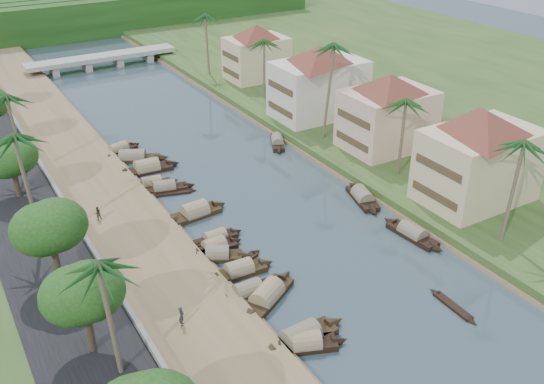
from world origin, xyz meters
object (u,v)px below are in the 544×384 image
building_near (480,155)px  person_near (182,316)px  sampan_0 (301,338)px  sampan_1 (306,344)px  bridge (102,59)px

building_near → person_near: size_ratio=8.46×
person_near → building_near: bearing=-53.5°
sampan_0 → sampan_1: (-0.03, -0.77, -0.01)m
sampan_0 → person_near: bearing=139.4°
bridge → building_near: 76.54m
building_near → person_near: bearing=-175.9°
sampan_1 → bridge: bearing=105.1°
building_near → sampan_0: (-28.22, -8.44, -5.97)m
bridge → person_near: person_near is taller
building_near → sampan_0: size_ratio=1.67×
sampan_1 → person_near: (-7.61, 6.64, 1.27)m
sampan_1 → person_near: person_near is taller
person_near → sampan_1: bearing=-98.8°
sampan_0 → person_near: size_ratio=5.08×
building_near → sampan_1: bearing=-161.9°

